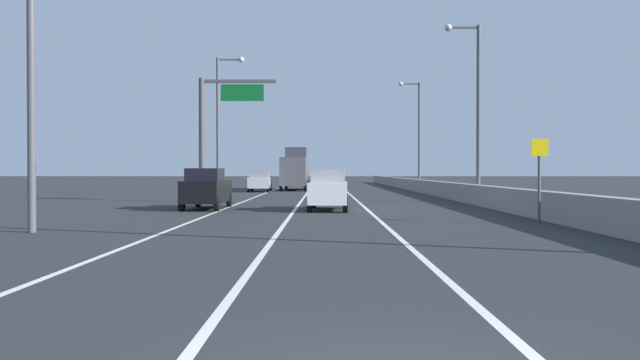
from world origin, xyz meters
name	(u,v)px	position (x,y,z in m)	size (l,w,h in m)	color
ground_plane	(329,188)	(0.00, 64.00, 0.00)	(320.00, 320.00, 0.00)	#26282B
lane_stripe_left	(271,191)	(-5.50, 55.00, 0.00)	(0.16, 130.00, 0.00)	silver
lane_stripe_center	(309,191)	(-2.00, 55.00, 0.00)	(0.16, 130.00, 0.00)	silver
lane_stripe_right	(346,191)	(1.50, 55.00, 0.00)	(0.16, 130.00, 0.00)	silver
jersey_barrier_right	(445,190)	(7.90, 40.00, 0.55)	(0.60, 120.00, 1.10)	gray
overhead_sign_gantry	(214,124)	(-7.26, 33.89, 4.73)	(4.68, 0.36, 7.50)	#47474C
speed_advisory_sign	(539,174)	(7.00, 17.49, 1.76)	(0.60, 0.11, 3.00)	#4C4C51
lamp_post_right_second	(474,101)	(8.32, 33.09, 6.04)	(2.14, 0.44, 10.57)	#4C4C51
lamp_post_right_third	(417,128)	(8.48, 57.98, 6.04)	(2.14, 0.44, 10.57)	#4C4C51
lamp_post_left_near	(39,33)	(-9.25, 14.21, 6.04)	(2.14, 0.44, 10.57)	#4C4C51
lamp_post_left_mid	(221,116)	(-8.43, 44.07, 6.04)	(2.14, 0.44, 10.57)	#4C4C51
car_silver_0	(260,181)	(-6.36, 52.94, 0.96)	(2.02, 4.33, 1.92)	#B7B7BC
car_black_1	(206,189)	(-6.38, 26.44, 1.00)	(1.87, 4.74, 2.00)	black
car_yellow_2	(323,180)	(-0.64, 59.18, 0.93)	(1.84, 4.27, 1.87)	gold
car_white_3	(328,190)	(-0.38, 25.38, 0.96)	(1.99, 4.51, 1.93)	white
box_truck	(295,170)	(-3.39, 58.18, 1.94)	(2.54, 9.25, 4.24)	#4C4C51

